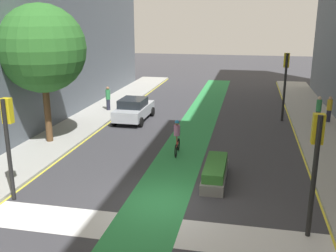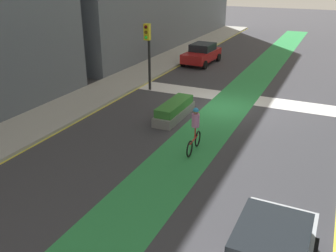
# 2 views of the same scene
# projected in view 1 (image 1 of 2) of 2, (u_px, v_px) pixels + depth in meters

# --- Properties ---
(ground_plane) EXTENTS (120.00, 120.00, 0.00)m
(ground_plane) POSITION_uv_depth(u_px,v_px,m) (161.00, 202.00, 14.90)
(ground_plane) COLOR #38383D
(bike_lane_paint) EXTENTS (2.40, 60.00, 0.01)m
(bike_lane_paint) POSITION_uv_depth(u_px,v_px,m) (157.00, 202.00, 14.93)
(bike_lane_paint) COLOR #2D8C47
(bike_lane_paint) RESTS_ON ground_plane
(crosswalk_band) EXTENTS (12.00, 1.80, 0.01)m
(crosswalk_band) POSITION_uv_depth(u_px,v_px,m) (148.00, 229.00, 13.01)
(crosswalk_band) COLOR silver
(crosswalk_band) RESTS_ON ground_plane
(curb_stripe_left) EXTENTS (0.16, 60.00, 0.01)m
(curb_stripe_left) POSITION_uv_depth(u_px,v_px,m) (20.00, 189.00, 16.08)
(curb_stripe_left) COLOR yellow
(curb_stripe_left) RESTS_ON ground_plane
(curb_stripe_right) EXTENTS (0.16, 60.00, 0.01)m
(curb_stripe_right) POSITION_uv_depth(u_px,v_px,m) (327.00, 218.00, 13.71)
(curb_stripe_right) COLOR yellow
(curb_stripe_right) RESTS_ON ground_plane
(traffic_signal_near_right) EXTENTS (0.35, 0.52, 4.05)m
(traffic_signal_near_right) POSITION_uv_depth(u_px,v_px,m) (316.00, 152.00, 12.00)
(traffic_signal_near_right) COLOR black
(traffic_signal_near_right) RESTS_ON ground_plane
(traffic_signal_near_left) EXTENTS (0.35, 0.52, 3.99)m
(traffic_signal_near_left) POSITION_uv_depth(u_px,v_px,m) (8.00, 130.00, 14.51)
(traffic_signal_near_left) COLOR black
(traffic_signal_near_left) RESTS_ON ground_plane
(traffic_signal_far_right) EXTENTS (0.35, 0.52, 4.56)m
(traffic_signal_far_right) POSITION_uv_depth(u_px,v_px,m) (286.00, 74.00, 25.83)
(traffic_signal_far_right) COLOR black
(traffic_signal_far_right) RESTS_ON ground_plane
(car_silver_left_far) EXTENTS (2.05, 4.22, 1.57)m
(car_silver_left_far) POSITION_uv_depth(u_px,v_px,m) (134.00, 109.00, 26.34)
(car_silver_left_far) COLOR #B2B7BF
(car_silver_left_far) RESTS_ON ground_plane
(cyclist_in_lane) EXTENTS (0.32, 1.73, 1.86)m
(cyclist_in_lane) POSITION_uv_depth(u_px,v_px,m) (177.00, 136.00, 19.83)
(cyclist_in_lane) COLOR black
(cyclist_in_lane) RESTS_ON ground_plane
(pedestrian_sidewalk_right_a) EXTENTS (0.34, 0.34, 1.80)m
(pedestrian_sidewalk_right_a) POSITION_uv_depth(u_px,v_px,m) (319.00, 110.00, 25.06)
(pedestrian_sidewalk_right_a) COLOR #262638
(pedestrian_sidewalk_right_a) RESTS_ON sidewalk_right
(pedestrian_sidewalk_left_a) EXTENTS (0.34, 0.34, 1.75)m
(pedestrian_sidewalk_left_a) POSITION_uv_depth(u_px,v_px,m) (108.00, 98.00, 28.76)
(pedestrian_sidewalk_left_a) COLOR #262638
(pedestrian_sidewalk_left_a) RESTS_ON sidewalk_left
(pedestrian_sidewalk_right_b) EXTENTS (0.34, 0.34, 1.70)m
(pedestrian_sidewalk_right_b) POSITION_uv_depth(u_px,v_px,m) (329.00, 109.00, 25.52)
(pedestrian_sidewalk_right_b) COLOR #262638
(pedestrian_sidewalk_right_b) RESTS_ON sidewalk_right
(street_tree_near) EXTENTS (4.66, 4.66, 7.43)m
(street_tree_near) POSITION_uv_depth(u_px,v_px,m) (42.00, 49.00, 20.40)
(street_tree_near) COLOR brown
(street_tree_near) RESTS_ON sidewalk_left
(median_planter) EXTENTS (0.95, 3.24, 0.85)m
(median_planter) POSITION_uv_depth(u_px,v_px,m) (215.00, 172.00, 16.74)
(median_planter) COLOR slate
(median_planter) RESTS_ON ground_plane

